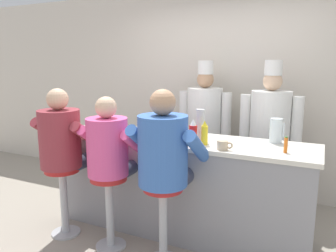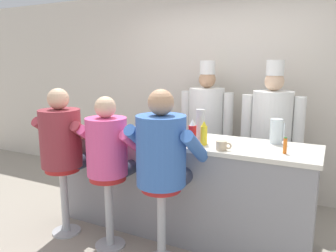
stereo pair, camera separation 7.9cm
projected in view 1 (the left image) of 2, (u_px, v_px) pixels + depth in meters
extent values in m
plane|color=#9E9384|center=(165.00, 245.00, 3.16)|extent=(20.00, 20.00, 0.00)
cube|color=beige|center=(220.00, 91.00, 4.39)|extent=(10.00, 0.06, 2.70)
cube|color=gray|center=(179.00, 187.00, 3.37)|extent=(2.58, 0.65, 0.95)
cube|color=silver|center=(180.00, 140.00, 3.28)|extent=(2.63, 0.68, 0.04)
cylinder|color=red|center=(193.00, 135.00, 3.02)|extent=(0.07, 0.07, 0.18)
cone|color=white|center=(193.00, 122.00, 2.99)|extent=(0.06, 0.06, 0.06)
cylinder|color=yellow|center=(204.00, 135.00, 3.00)|extent=(0.06, 0.06, 0.17)
cone|color=yellow|center=(205.00, 123.00, 2.98)|extent=(0.05, 0.05, 0.05)
cylinder|color=orange|center=(286.00, 145.00, 2.73)|extent=(0.03, 0.03, 0.13)
cylinder|color=#287F2D|center=(286.00, 137.00, 2.72)|extent=(0.02, 0.02, 0.01)
cylinder|color=silver|center=(276.00, 131.00, 3.07)|extent=(0.12, 0.12, 0.23)
cube|color=silver|center=(284.00, 130.00, 3.04)|extent=(0.01, 0.01, 0.14)
cylinder|color=white|center=(136.00, 135.00, 3.36)|extent=(0.27, 0.27, 0.02)
ellipsoid|color=#E0BC60|center=(136.00, 133.00, 3.35)|extent=(0.12, 0.09, 0.03)
cylinder|color=#B24C47|center=(168.00, 140.00, 3.06)|extent=(0.14, 0.14, 0.05)
cylinder|color=#4C7AB2|center=(171.00, 134.00, 3.26)|extent=(0.09, 0.09, 0.08)
torus|color=#4C7AB2|center=(177.00, 135.00, 3.23)|extent=(0.06, 0.02, 0.06)
cylinder|color=beige|center=(222.00, 145.00, 2.83)|extent=(0.09, 0.09, 0.08)
torus|color=beige|center=(229.00, 145.00, 2.80)|extent=(0.06, 0.02, 0.06)
cylinder|color=#B7BABF|center=(200.00, 126.00, 3.14)|extent=(0.08, 0.08, 0.30)
cylinder|color=silver|center=(201.00, 110.00, 3.11)|extent=(0.09, 0.09, 0.01)
cylinder|color=#B2B5BA|center=(66.00, 232.00, 3.37)|extent=(0.29, 0.29, 0.02)
cylinder|color=#B2B5BA|center=(64.00, 201.00, 3.30)|extent=(0.07, 0.07, 0.68)
cylinder|color=red|center=(62.00, 169.00, 3.24)|extent=(0.34, 0.34, 0.05)
cylinder|color=#33384C|center=(68.00, 159.00, 3.45)|extent=(0.15, 0.40, 0.15)
cylinder|color=#33384C|center=(83.00, 161.00, 3.37)|extent=(0.15, 0.40, 0.15)
cylinder|color=maroon|center=(60.00, 139.00, 3.18)|extent=(0.40, 0.40, 0.57)
cylinder|color=maroon|center=(49.00, 131.00, 3.38)|extent=(0.10, 0.43, 0.34)
cylinder|color=maroon|center=(88.00, 136.00, 3.17)|extent=(0.10, 0.43, 0.34)
sphere|color=#DBB28E|center=(58.00, 99.00, 3.11)|extent=(0.21, 0.21, 0.21)
cylinder|color=#B2B5BA|center=(111.00, 245.00, 3.13)|extent=(0.29, 0.29, 0.02)
cylinder|color=#B2B5BA|center=(110.00, 211.00, 3.07)|extent=(0.07, 0.07, 0.68)
cylinder|color=red|center=(109.00, 177.00, 3.00)|extent=(0.34, 0.34, 0.05)
cylinder|color=#33384C|center=(112.00, 166.00, 3.20)|extent=(0.14, 0.37, 0.14)
cylinder|color=#33384C|center=(128.00, 169.00, 3.12)|extent=(0.14, 0.37, 0.14)
cylinder|color=#E54C8C|center=(107.00, 147.00, 2.95)|extent=(0.37, 0.37, 0.53)
cylinder|color=#E54C8C|center=(94.00, 139.00, 3.14)|extent=(0.10, 0.40, 0.32)
cylinder|color=#E54C8C|center=(136.00, 144.00, 2.94)|extent=(0.10, 0.40, 0.32)
sphere|color=#DBB28E|center=(106.00, 107.00, 2.88)|extent=(0.19, 0.19, 0.19)
cylinder|color=#B2B5BA|center=(163.00, 224.00, 2.83)|extent=(0.07, 0.07, 0.68)
cylinder|color=red|center=(163.00, 187.00, 2.77)|extent=(0.34, 0.34, 0.05)
cylinder|color=#33384C|center=(163.00, 173.00, 2.99)|extent=(0.16, 0.42, 0.16)
cylinder|color=#33384C|center=(184.00, 177.00, 2.90)|extent=(0.16, 0.42, 0.16)
cylinder|color=#3866B7|center=(163.00, 151.00, 2.71)|extent=(0.42, 0.42, 0.59)
cylinder|color=#3866B7|center=(142.00, 141.00, 2.92)|extent=(0.11, 0.45, 0.36)
cylinder|color=#3866B7|center=(198.00, 147.00, 2.69)|extent=(0.11, 0.45, 0.36)
sphere|color=tan|center=(163.00, 102.00, 2.63)|extent=(0.21, 0.21, 0.21)
cube|color=#232328|center=(203.00, 166.00, 4.27)|extent=(0.34, 0.19, 0.81)
cube|color=white|center=(202.00, 155.00, 4.20)|extent=(0.30, 0.02, 0.49)
cylinder|color=white|center=(205.00, 112.00, 4.14)|extent=(0.44, 0.44, 0.61)
sphere|color=tan|center=(205.00, 79.00, 4.06)|extent=(0.21, 0.21, 0.21)
cylinder|color=white|center=(206.00, 67.00, 4.03)|extent=(0.19, 0.19, 0.17)
cylinder|color=white|center=(184.00, 111.00, 4.26)|extent=(0.12, 0.12, 0.52)
cylinder|color=white|center=(226.00, 114.00, 4.02)|extent=(0.12, 0.12, 0.52)
cube|color=#232328|center=(267.00, 178.00, 3.81)|extent=(0.34, 0.19, 0.81)
cube|color=white|center=(267.00, 166.00, 3.74)|extent=(0.31, 0.02, 0.49)
cylinder|color=white|center=(270.00, 118.00, 3.68)|extent=(0.44, 0.44, 0.61)
sphere|color=#DBB28E|center=(273.00, 81.00, 3.60)|extent=(0.21, 0.21, 0.21)
cylinder|color=white|center=(273.00, 68.00, 3.57)|extent=(0.19, 0.19, 0.17)
cylinder|color=white|center=(245.00, 117.00, 3.80)|extent=(0.12, 0.12, 0.52)
cylinder|color=white|center=(297.00, 120.00, 3.56)|extent=(0.12, 0.12, 0.52)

